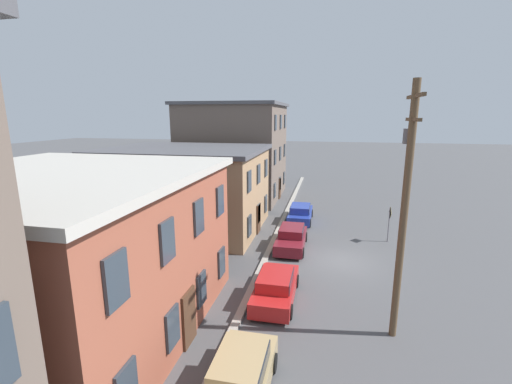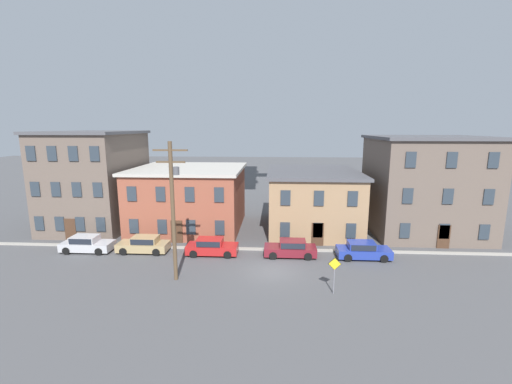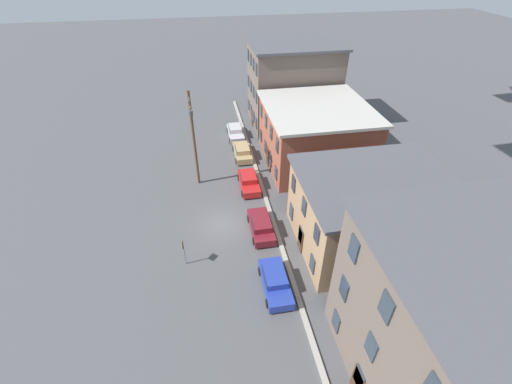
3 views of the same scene
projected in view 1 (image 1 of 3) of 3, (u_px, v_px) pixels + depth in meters
ground_plane at (340, 261)px, 20.89m from camera, size 200.00×200.00×0.00m
kerb_strip at (268, 254)px, 21.79m from camera, size 56.00×0.36×0.16m
apartment_midblock at (64, 252)px, 13.71m from camera, size 11.50×10.95×6.61m
apartment_far at (187, 188)px, 26.48m from camera, size 9.57×11.73×6.33m
apartment_annex at (235, 151)px, 36.75m from camera, size 10.95×10.22×9.98m
car_tan at (239, 378)px, 10.58m from camera, size 4.40×1.92×1.43m
car_red at (276, 286)px, 16.30m from camera, size 4.40×1.92×1.43m
car_maroon at (291, 237)px, 22.85m from camera, size 4.40×1.92×1.43m
car_blue at (300, 213)px, 28.56m from camera, size 4.40×1.92×1.43m
caution_sign at (389, 219)px, 23.77m from camera, size 0.87×0.08×2.53m
utility_pole at (405, 201)px, 12.69m from camera, size 2.40×0.44×9.95m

